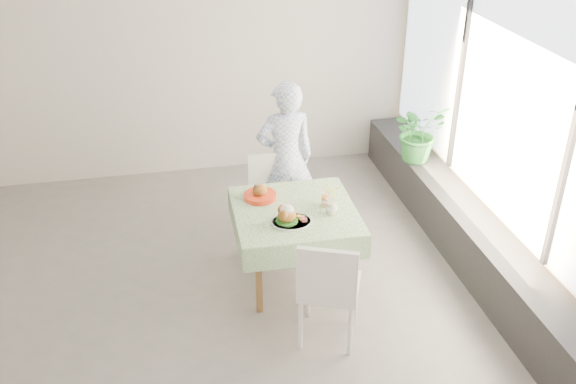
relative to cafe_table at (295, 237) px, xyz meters
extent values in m
plane|color=#5F5C5A|center=(-1.12, -0.03, -0.46)|extent=(6.00, 6.00, 0.00)
cube|color=beige|center=(-1.12, 2.47, 0.94)|extent=(6.00, 0.02, 2.80)
cube|color=beige|center=(1.88, -0.03, 0.94)|extent=(0.02, 5.00, 2.80)
cube|color=#D1E0F9|center=(1.85, -0.03, 1.19)|extent=(0.01, 4.80, 2.18)
cube|color=black|center=(1.68, -0.03, -0.21)|extent=(0.40, 4.80, 0.50)
cube|color=brown|center=(0.00, 0.00, 0.25)|extent=(0.91, 0.91, 0.04)
cube|color=silver|center=(0.00, 0.00, 0.28)|extent=(1.06, 1.06, 0.01)
cube|color=white|center=(-0.07, 0.68, -0.01)|extent=(0.42, 0.42, 0.04)
cube|color=white|center=(-0.07, 0.87, 0.21)|extent=(0.42, 0.04, 0.42)
cube|color=white|center=(0.10, -0.78, 0.02)|extent=(0.59, 0.59, 0.04)
cube|color=white|center=(0.03, -0.97, 0.27)|extent=(0.43, 0.21, 0.45)
imported|color=#889FDA|center=(0.10, 0.90, 0.33)|extent=(0.60, 0.42, 1.59)
cylinder|color=white|center=(-0.08, -0.21, 0.29)|extent=(0.33, 0.33, 0.02)
cylinder|color=#144A12|center=(-0.11, -0.21, 0.31)|extent=(0.18, 0.18, 0.02)
ellipsoid|color=#8D5D22|center=(-0.11, -0.21, 0.36)|extent=(0.15, 0.14, 0.12)
ellipsoid|color=white|center=(-0.11, -0.21, 0.41)|extent=(0.11, 0.11, 0.08)
cylinder|color=#A71016|center=(0.03, -0.23, 0.32)|extent=(0.06, 0.06, 0.03)
cylinder|color=white|center=(0.28, 0.02, 0.34)|extent=(0.09, 0.09, 0.12)
cylinder|color=orange|center=(0.28, 0.02, 0.33)|extent=(0.08, 0.08, 0.09)
cylinder|color=white|center=(0.28, 0.02, 0.41)|extent=(0.09, 0.09, 0.01)
cylinder|color=yellow|center=(0.28, 0.02, 0.45)|extent=(0.01, 0.03, 0.17)
cylinder|color=white|center=(0.29, -0.12, 0.35)|extent=(0.09, 0.09, 0.14)
cylinder|color=white|center=(0.29, -0.12, 0.33)|extent=(0.08, 0.08, 0.10)
cylinder|color=white|center=(0.29, -0.12, 0.42)|extent=(0.10, 0.10, 0.01)
cylinder|color=yellow|center=(0.30, -0.12, 0.47)|extent=(0.01, 0.03, 0.19)
cylinder|color=red|center=(-0.26, 0.26, 0.30)|extent=(0.29, 0.29, 0.05)
cylinder|color=white|center=(-0.26, 0.26, 0.32)|extent=(0.24, 0.24, 0.02)
ellipsoid|color=#8D5D22|center=(-0.26, 0.26, 0.36)|extent=(0.13, 0.12, 0.11)
imported|color=#2A8038|center=(1.61, 1.20, 0.36)|extent=(0.67, 0.62, 0.64)
camera|label=1|loc=(-1.04, -4.65, 3.06)|focal=40.00mm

